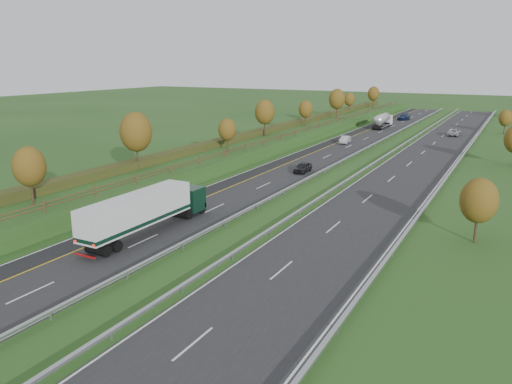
{
  "coord_description": "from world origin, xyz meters",
  "views": [
    {
      "loc": [
        30.65,
        -22.03,
        15.88
      ],
      "look_at": [
        5.88,
        24.23,
        2.2
      ],
      "focal_mm": 35.0,
      "sensor_mm": 36.0,
      "label": 1
    }
  ],
  "objects_px": {
    "car_silver_mid": "(345,140)",
    "box_lorry": "(145,210)",
    "car_dark_near": "(303,167)",
    "road_tanker": "(383,120)",
    "car_small_far": "(404,117)",
    "car_oncoming": "(454,132)"
  },
  "relations": [
    {
      "from": "box_lorry",
      "to": "car_silver_mid",
      "type": "bearing_deg",
      "value": 90.78
    },
    {
      "from": "box_lorry",
      "to": "car_dark_near",
      "type": "distance_m",
      "value": 32.53
    },
    {
      "from": "car_dark_near",
      "to": "road_tanker",
      "type": "bearing_deg",
      "value": 90.19
    },
    {
      "from": "road_tanker",
      "to": "car_silver_mid",
      "type": "xyz_separation_m",
      "value": [
        -0.32,
        -28.21,
        -1.09
      ]
    },
    {
      "from": "box_lorry",
      "to": "car_dark_near",
      "type": "xyz_separation_m",
      "value": [
        2.38,
        32.41,
        -1.55
      ]
    },
    {
      "from": "box_lorry",
      "to": "road_tanker",
      "type": "height_order",
      "value": "box_lorry"
    },
    {
      "from": "box_lorry",
      "to": "car_silver_mid",
      "type": "distance_m",
      "value": 61.74
    },
    {
      "from": "road_tanker",
      "to": "car_silver_mid",
      "type": "height_order",
      "value": "road_tanker"
    },
    {
      "from": "box_lorry",
      "to": "car_small_far",
      "type": "height_order",
      "value": "box_lorry"
    },
    {
      "from": "box_lorry",
      "to": "car_small_far",
      "type": "bearing_deg",
      "value": 89.78
    },
    {
      "from": "car_dark_near",
      "to": "car_oncoming",
      "type": "relative_size",
      "value": 0.83
    },
    {
      "from": "car_small_far",
      "to": "car_oncoming",
      "type": "xyz_separation_m",
      "value": [
        16.7,
        -26.6,
        -0.1
      ]
    },
    {
      "from": "road_tanker",
      "to": "car_small_far",
      "type": "distance_m",
      "value": 20.4
    },
    {
      "from": "road_tanker",
      "to": "car_silver_mid",
      "type": "distance_m",
      "value": 28.23
    },
    {
      "from": "car_small_far",
      "to": "car_oncoming",
      "type": "bearing_deg",
      "value": -52.13
    },
    {
      "from": "road_tanker",
      "to": "car_oncoming",
      "type": "relative_size",
      "value": 2.14
    },
    {
      "from": "car_silver_mid",
      "to": "car_small_far",
      "type": "distance_m",
      "value": 48.58
    },
    {
      "from": "box_lorry",
      "to": "road_tanker",
      "type": "relative_size",
      "value": 1.45
    },
    {
      "from": "car_dark_near",
      "to": "car_oncoming",
      "type": "bearing_deg",
      "value": 71.26
    },
    {
      "from": "car_oncoming",
      "to": "road_tanker",
      "type": "bearing_deg",
      "value": -19.96
    },
    {
      "from": "car_silver_mid",
      "to": "box_lorry",
      "type": "bearing_deg",
      "value": -94.53
    },
    {
      "from": "box_lorry",
      "to": "car_dark_near",
      "type": "height_order",
      "value": "box_lorry"
    }
  ]
}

